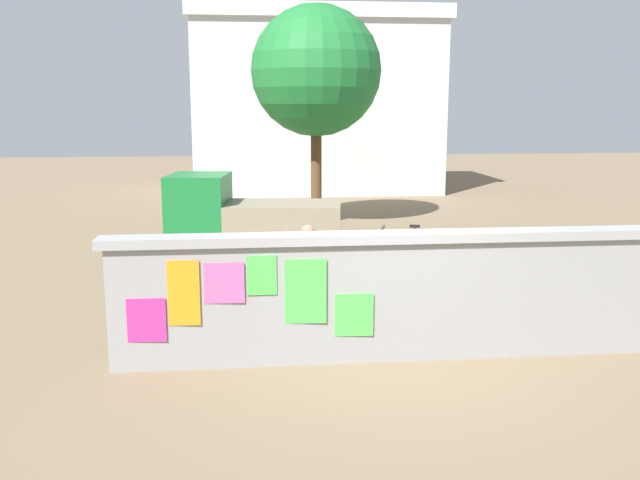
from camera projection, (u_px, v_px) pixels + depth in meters
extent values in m
plane|color=#7A664C|center=(323.00, 242.00, 17.07)|extent=(60.00, 60.00, 0.00)
cube|color=gray|center=(391.00, 301.00, 9.11)|extent=(7.16, 0.30, 1.57)
cube|color=#9A9A9A|center=(392.00, 237.00, 8.95)|extent=(7.36, 0.42, 0.12)
cube|color=#F42D8C|center=(146.00, 320.00, 8.65)|extent=(0.48, 0.03, 0.55)
cube|color=orange|center=(184.00, 293.00, 8.64)|extent=(0.39, 0.03, 0.82)
cube|color=#F9599E|center=(224.00, 283.00, 8.67)|extent=(0.50, 0.03, 0.51)
cube|color=#4CD84C|center=(262.00, 275.00, 8.70)|extent=(0.37, 0.01, 0.50)
cube|color=#4CD84C|center=(306.00, 292.00, 8.80)|extent=(0.53, 0.04, 0.83)
cube|color=#4CD84C|center=(354.00, 315.00, 8.92)|extent=(0.50, 0.03, 0.55)
cylinder|color=black|center=(189.00, 250.00, 14.39)|extent=(0.72, 0.29, 0.70)
cylinder|color=black|center=(202.00, 239.00, 15.67)|extent=(0.72, 0.29, 0.70)
cylinder|color=black|center=(311.00, 251.00, 14.32)|extent=(0.72, 0.29, 0.70)
cylinder|color=black|center=(313.00, 239.00, 15.59)|extent=(0.72, 0.29, 0.70)
cube|color=#197233|center=(199.00, 210.00, 14.89)|extent=(1.40, 1.65, 1.50)
cube|color=gray|center=(284.00, 224.00, 14.89)|extent=(2.58, 1.82, 0.90)
cylinder|color=black|center=(513.00, 276.00, 12.48)|extent=(0.60, 0.10, 0.60)
cylinder|color=black|center=(442.00, 277.00, 12.35)|extent=(0.60, 0.12, 0.60)
cube|color=#197233|center=(478.00, 261.00, 12.36)|extent=(1.00, 0.24, 0.32)
cube|color=black|center=(467.00, 251.00, 12.31)|extent=(0.56, 0.22, 0.10)
cube|color=#262626|center=(509.00, 245.00, 12.37)|extent=(0.04, 0.56, 0.03)
cylinder|color=black|center=(334.00, 291.00, 11.32)|extent=(0.66, 0.16, 0.66)
cylinder|color=black|center=(394.00, 286.00, 11.62)|extent=(0.66, 0.16, 0.66)
cube|color=gold|center=(365.00, 278.00, 11.44)|extent=(0.94, 0.22, 0.06)
cylinder|color=gold|center=(374.00, 264.00, 11.44)|extent=(0.04, 0.04, 0.40)
cube|color=black|center=(374.00, 252.00, 11.40)|extent=(0.21, 0.12, 0.05)
cube|color=black|center=(337.00, 258.00, 11.23)|extent=(0.12, 0.44, 0.03)
cylinder|color=black|center=(380.00, 255.00, 14.09)|extent=(0.64, 0.23, 0.66)
cylinder|color=black|center=(433.00, 257.00, 13.90)|extent=(0.64, 0.23, 0.66)
cube|color=red|center=(407.00, 247.00, 13.96)|extent=(0.92, 0.31, 0.06)
cylinder|color=red|center=(414.00, 236.00, 13.89)|extent=(0.04, 0.04, 0.40)
cube|color=black|center=(415.00, 226.00, 13.86)|extent=(0.21, 0.13, 0.05)
cube|color=black|center=(383.00, 228.00, 13.98)|extent=(0.17, 0.43, 0.03)
cylinder|color=#3F994C|center=(309.00, 309.00, 10.07)|extent=(0.12, 0.12, 0.80)
cylinder|color=#3F994C|center=(307.00, 306.00, 10.25)|extent=(0.12, 0.12, 0.80)
cylinder|color=purple|center=(308.00, 260.00, 10.03)|extent=(0.38, 0.38, 0.60)
sphere|color=#8C664C|center=(307.00, 232.00, 9.95)|extent=(0.22, 0.22, 0.22)
cylinder|color=brown|center=(316.00, 172.00, 19.24)|extent=(0.30, 0.30, 2.96)
sphere|color=#1F7331|center=(316.00, 71.00, 18.72)|extent=(3.49, 3.49, 3.49)
cube|color=silver|center=(316.00, 109.00, 26.93)|extent=(9.13, 4.48, 6.28)
cube|color=silver|center=(315.00, 17.00, 26.29)|extent=(9.43, 4.78, 0.50)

